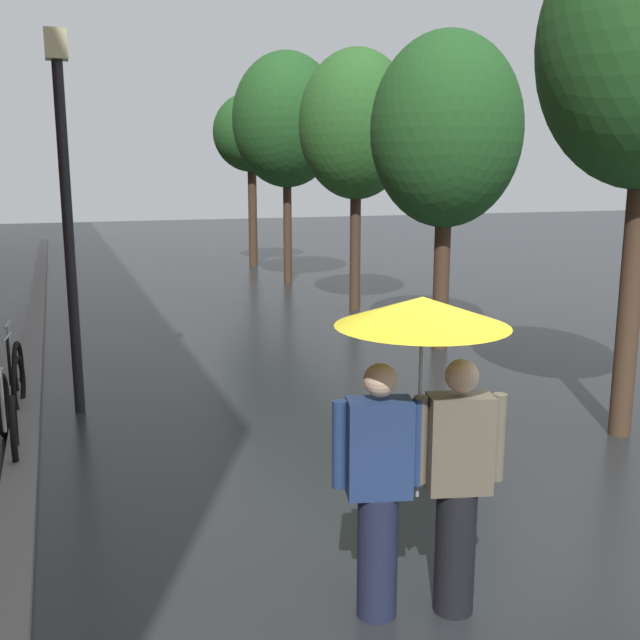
{
  "coord_description": "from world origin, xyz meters",
  "views": [
    {
      "loc": [
        -2.74,
        -4.13,
        2.83
      ],
      "look_at": [
        -0.28,
        2.77,
        1.35
      ],
      "focal_mm": 41.52,
      "sensor_mm": 36.0,
      "label": 1
    }
  ],
  "objects_px": {
    "street_tree_1": "(446,132)",
    "street_lamp_post": "(66,198)",
    "street_tree_2": "(356,126)",
    "street_tree_3": "(287,121)",
    "couple_under_umbrella": "(420,412)",
    "street_tree_4": "(251,134)"
  },
  "relations": [
    {
      "from": "street_lamp_post",
      "to": "street_tree_4",
      "type": "bearing_deg",
      "value": 66.81
    },
    {
      "from": "street_tree_1",
      "to": "couple_under_umbrella",
      "type": "distance_m",
      "value": 7.71
    },
    {
      "from": "street_tree_3",
      "to": "couple_under_umbrella",
      "type": "relative_size",
      "value": 2.74
    },
    {
      "from": "street_tree_1",
      "to": "street_lamp_post",
      "type": "distance_m",
      "value": 5.86
    },
    {
      "from": "street_tree_1",
      "to": "street_tree_2",
      "type": "distance_m",
      "value": 3.64
    },
    {
      "from": "street_tree_2",
      "to": "street_lamp_post",
      "type": "xyz_separation_m",
      "value": [
        -5.62,
        -5.04,
        -1.18
      ]
    },
    {
      "from": "street_tree_3",
      "to": "street_lamp_post",
      "type": "xyz_separation_m",
      "value": [
        -5.43,
        -9.1,
        -1.52
      ]
    },
    {
      "from": "couple_under_umbrella",
      "to": "street_tree_3",
      "type": "bearing_deg",
      "value": 76.04
    },
    {
      "from": "street_tree_2",
      "to": "street_tree_3",
      "type": "distance_m",
      "value": 4.07
    },
    {
      "from": "street_tree_3",
      "to": "street_tree_2",
      "type": "bearing_deg",
      "value": -87.28
    },
    {
      "from": "street_tree_2",
      "to": "street_lamp_post",
      "type": "distance_m",
      "value": 7.64
    },
    {
      "from": "street_tree_1",
      "to": "street_tree_2",
      "type": "height_order",
      "value": "street_tree_2"
    },
    {
      "from": "street_tree_2",
      "to": "street_tree_4",
      "type": "relative_size",
      "value": 1.02
    },
    {
      "from": "couple_under_umbrella",
      "to": "street_lamp_post",
      "type": "height_order",
      "value": "street_lamp_post"
    },
    {
      "from": "street_tree_2",
      "to": "street_tree_3",
      "type": "xyz_separation_m",
      "value": [
        -0.19,
        4.05,
        0.34
      ]
    },
    {
      "from": "street_tree_1",
      "to": "street_lamp_post",
      "type": "height_order",
      "value": "street_tree_1"
    },
    {
      "from": "street_lamp_post",
      "to": "couple_under_umbrella",
      "type": "bearing_deg",
      "value": -69.16
    },
    {
      "from": "street_tree_1",
      "to": "street_lamp_post",
      "type": "bearing_deg",
      "value": -165.85
    },
    {
      "from": "street_tree_2",
      "to": "street_tree_4",
      "type": "xyz_separation_m",
      "value": [
        -0.14,
        7.74,
        0.18
      ]
    },
    {
      "from": "couple_under_umbrella",
      "to": "street_tree_4",
      "type": "bearing_deg",
      "value": 78.69
    },
    {
      "from": "street_tree_4",
      "to": "couple_under_umbrella",
      "type": "height_order",
      "value": "street_tree_4"
    },
    {
      "from": "street_tree_1",
      "to": "street_lamp_post",
      "type": "relative_size",
      "value": 1.13
    }
  ]
}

